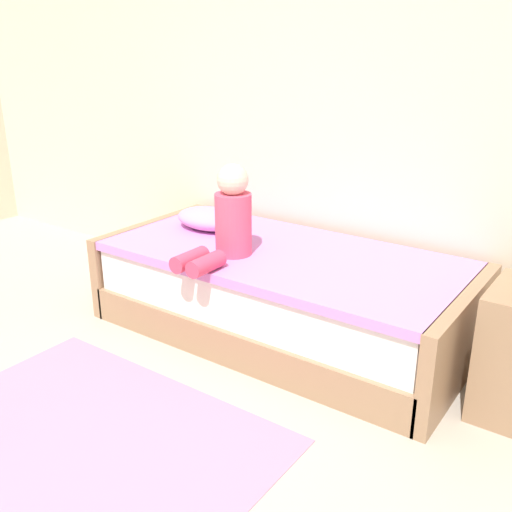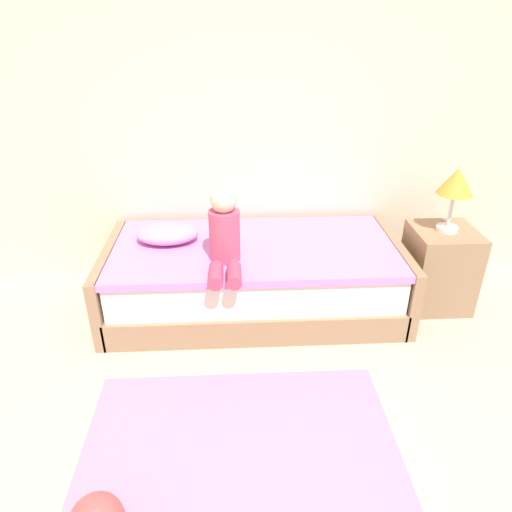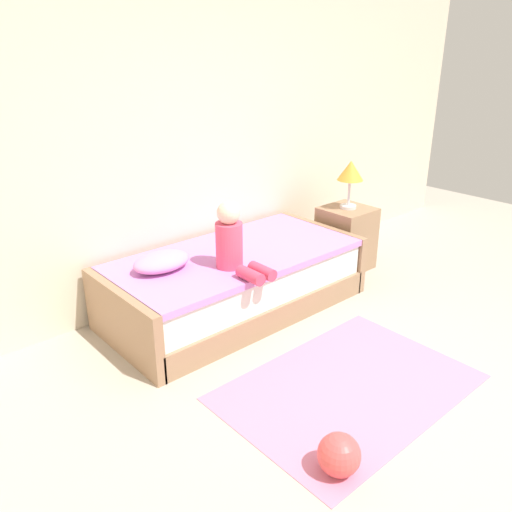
% 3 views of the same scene
% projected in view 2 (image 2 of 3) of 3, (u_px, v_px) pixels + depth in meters
% --- Properties ---
extents(wall_rear, '(7.20, 0.10, 2.90)m').
position_uv_depth(wall_rear, '(264.00, 91.00, 3.37)').
color(wall_rear, beige).
rests_on(wall_rear, ground).
extents(bed, '(2.11, 1.00, 0.50)m').
position_uv_depth(bed, '(254.00, 277.00, 3.40)').
color(bed, '#997556').
rests_on(bed, ground).
extents(nightstand, '(0.44, 0.44, 0.60)m').
position_uv_depth(nightstand, '(439.00, 268.00, 3.41)').
color(nightstand, '#997556').
rests_on(nightstand, ground).
extents(table_lamp, '(0.24, 0.24, 0.45)m').
position_uv_depth(table_lamp, '(456.00, 184.00, 3.11)').
color(table_lamp, silver).
rests_on(table_lamp, nightstand).
extents(child_figure, '(0.20, 0.51, 0.50)m').
position_uv_depth(child_figure, '(224.00, 234.00, 2.97)').
color(child_figure, '#E04C6B').
rests_on(child_figure, bed).
extents(pillow, '(0.44, 0.30, 0.13)m').
position_uv_depth(pillow, '(167.00, 233.00, 3.31)').
color(pillow, '#EA8CC6').
rests_on(pillow, bed).
extents(area_rug, '(1.60, 1.10, 0.01)m').
position_uv_depth(area_rug, '(240.00, 449.00, 2.35)').
color(area_rug, pink).
rests_on(area_rug, ground).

